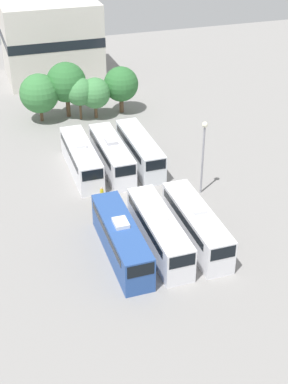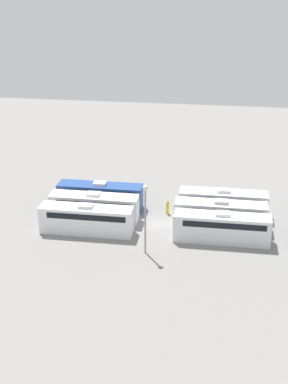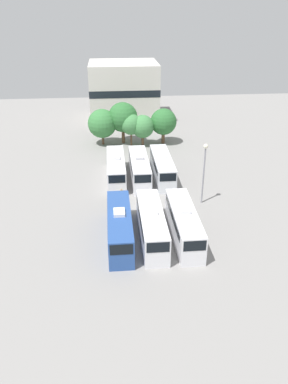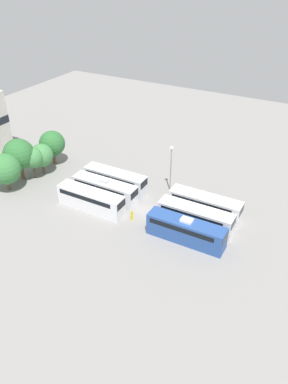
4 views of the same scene
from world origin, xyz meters
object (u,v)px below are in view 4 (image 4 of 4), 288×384
Objects in this scene: bus_4 at (105,189)px; tree_1 at (19,154)px; bus_2 at (205,205)px; tree_4 at (52,144)px; bus_1 at (195,217)px; tree_2 at (32,158)px; bus_5 at (115,179)px; bus_3 at (91,199)px; light_pole at (171,161)px; bus_0 at (186,230)px; tree_0 at (5,169)px; tree_3 at (42,155)px; worker_person at (132,215)px.

tree_1 reaches higher than bus_4.
bus_2 is 30.92m from tree_4.
bus_1 is at bearing -89.74° from bus_4.
bus_5 is at bearing -75.64° from tree_2.
bus_2 is at bearing -66.07° from bus_3.
tree_4 is at bearing 94.51° from light_pole.
bus_5 is 1.89× the size of tree_2.
bus_0 is at bearing -113.41° from bus_5.
light_pole reaches higher than tree_0.
bus_4 is 3.39m from bus_5.
tree_2 reaches higher than bus_5.
bus_2 is at bearing -89.20° from bus_5.
bus_3 is 1.46× the size of tree_1.
bus_2 is 1.71× the size of tree_4.
bus_5 is 14.42m from tree_3.
light_pole is 27.02m from tree_0.
bus_3 is 3.42m from bus_4.
bus_3 is 15.71m from tree_0.
light_pole is (7.37, 7.45, 3.65)m from bus_1.
tree_2 is at bearing 77.74° from bus_3.
tree_4 reaches higher than bus_1.
tree_1 is 4.05m from tree_3.
worker_person is at bearing -85.64° from bus_3.
bus_1 is 1.71× the size of tree_4.
tree_1 is (-1.75, 31.60, 3.03)m from bus_1.
tree_0 reaches higher than tree_4.
tree_3 is (-1.62, 14.23, 1.71)m from bus_5.
bus_3 is 6.80m from bus_5.
tree_2 is at bearing 104.36° from bus_5.
bus_5 is 17.93m from tree_0.
tree_1 is (-9.12, 24.14, -0.63)m from light_pole.
bus_5 is at bearing 66.59° from bus_0.
bus_2 is at bearing -53.75° from worker_person.
bus_4 is (-3.60, 15.55, 0.00)m from bus_2.
bus_1 and bus_2 have the same top height.
tree_0 is (-2.53, 22.40, 3.03)m from worker_person.
bus_5 is 9.38m from worker_person.
bus_0 is at bearing -95.92° from tree_2.
tree_0 is 1.16× the size of tree_3.
bus_0 is at bearing -93.49° from worker_person.
bus_3 is 14.82m from tree_2.
tree_1 reaches higher than tree_0.
worker_person is 0.33× the size of tree_3.
bus_1 is 3.54m from bus_2.
tree_4 is (7.28, -0.90, -0.78)m from tree_1.
light_pole is 25.81m from tree_1.
tree_2 is (2.58, 21.30, 3.08)m from worker_person.
tree_4 is at bearing -7.06° from tree_1.
bus_2 is at bearing -93.72° from tree_4.
light_pole reaches higher than bus_1.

